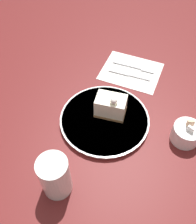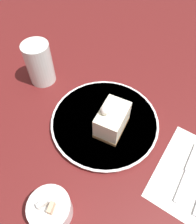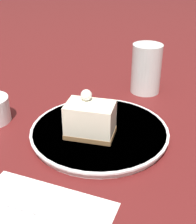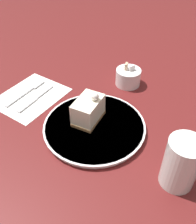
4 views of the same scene
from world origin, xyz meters
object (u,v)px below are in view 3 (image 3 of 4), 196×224
(plate, at_px, (99,132))
(knife, at_px, (47,215))
(cake_slice, at_px, (90,119))
(drinking_glass, at_px, (146,69))

(plate, xyz_separation_m, knife, (-0.23, -0.01, -0.00))
(cake_slice, bearing_deg, plate, -27.26)
(plate, height_order, drinking_glass, drinking_glass)
(plate, relative_size, drinking_glass, 2.22)
(drinking_glass, bearing_deg, plate, 172.05)
(knife, bearing_deg, cake_slice, 3.07)
(plate, height_order, knife, plate)
(cake_slice, distance_m, knife, 0.21)
(cake_slice, relative_size, knife, 0.64)
(plate, height_order, cake_slice, cake_slice)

